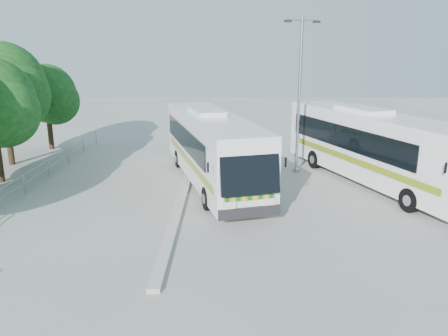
{
  "coord_description": "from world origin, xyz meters",
  "views": [
    {
      "loc": [
        -0.21,
        -17.1,
        6.69
      ],
      "look_at": [
        -0.32,
        1.71,
        1.68
      ],
      "focal_mm": 35.0,
      "sensor_mm": 36.0,
      "label": 1
    }
  ],
  "objects_px": {
    "tree_far_e": "(47,94)",
    "coach_main": "(212,146)",
    "tree_far_d": "(4,85)",
    "coach_adjacent": "(374,146)",
    "lamppost": "(299,89)"
  },
  "relations": [
    {
      "from": "tree_far_e",
      "to": "coach_main",
      "type": "relative_size",
      "value": 0.46
    },
    {
      "from": "tree_far_d",
      "to": "coach_main",
      "type": "bearing_deg",
      "value": -16.76
    },
    {
      "from": "tree_far_e",
      "to": "coach_adjacent",
      "type": "distance_m",
      "value": 21.77
    },
    {
      "from": "tree_far_d",
      "to": "coach_adjacent",
      "type": "distance_m",
      "value": 21.25
    },
    {
      "from": "coach_adjacent",
      "to": "lamppost",
      "type": "xyz_separation_m",
      "value": [
        -3.61,
        2.19,
        2.7
      ]
    },
    {
      "from": "tree_far_d",
      "to": "lamppost",
      "type": "relative_size",
      "value": 0.86
    },
    {
      "from": "tree_far_e",
      "to": "lamppost",
      "type": "height_order",
      "value": "lamppost"
    },
    {
      "from": "coach_main",
      "to": "lamppost",
      "type": "distance_m",
      "value": 5.91
    },
    {
      "from": "coach_adjacent",
      "to": "coach_main",
      "type": "bearing_deg",
      "value": 159.38
    },
    {
      "from": "tree_far_e",
      "to": "tree_far_d",
      "type": "bearing_deg",
      "value": -98.63
    },
    {
      "from": "coach_main",
      "to": "tree_far_e",
      "type": "bearing_deg",
      "value": 129.18
    },
    {
      "from": "lamppost",
      "to": "tree_far_e",
      "type": "bearing_deg",
      "value": 140.18
    },
    {
      "from": "tree_far_e",
      "to": "coach_adjacent",
      "type": "bearing_deg",
      "value": -22.54
    },
    {
      "from": "tree_far_d",
      "to": "tree_far_e",
      "type": "bearing_deg",
      "value": 81.37
    },
    {
      "from": "lamppost",
      "to": "coach_adjacent",
      "type": "bearing_deg",
      "value": -50.69
    }
  ]
}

